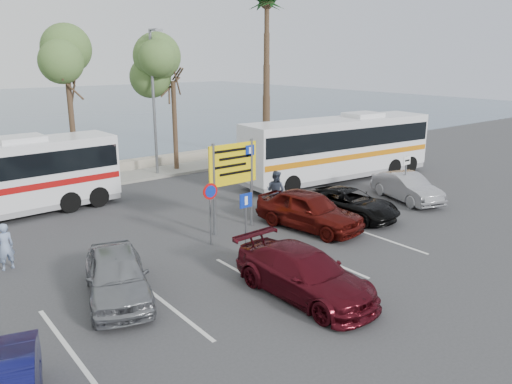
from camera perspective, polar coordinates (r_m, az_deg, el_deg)
ground at (r=17.11m, az=1.00°, el=-7.88°), size 120.00×120.00×0.00m
kerb_strip at (r=28.79m, az=-16.86°, el=1.25°), size 44.00×2.40×0.15m
seawall at (r=30.58m, az=-18.29°, el=2.36°), size 48.00×0.80×0.60m
tree_mid at (r=27.52m, az=-20.93°, el=14.16°), size 3.20×3.20×8.00m
tree_right at (r=29.91m, az=-9.54°, el=14.00°), size 3.20×3.20×7.40m
palm_tree at (r=33.99m, az=1.25°, el=20.57°), size 4.80×4.80×11.20m
street_lamp_right at (r=28.86m, az=-11.58°, el=10.74°), size 0.45×1.15×8.01m
direction_sign at (r=19.37m, az=-2.63°, el=2.43°), size 2.20×0.12×3.60m
sign_no_stop at (r=18.06m, az=-5.24°, el=-1.37°), size 0.60×0.08×2.35m
sign_parking at (r=17.06m, az=-1.18°, el=-2.68°), size 0.50×0.07×2.25m
sign_taxi at (r=24.60m, az=16.74°, el=2.16°), size 0.50×0.07×2.20m
lane_markings at (r=15.75m, az=0.06°, el=-10.01°), size 12.02×4.20×0.01m
coach_bus_right at (r=28.20m, az=9.40°, el=4.78°), size 11.87×3.54×3.64m
car_silver_a at (r=14.91m, az=-15.61°, el=-9.13°), size 2.87×4.49×1.42m
car_maroon at (r=14.59m, az=5.55°, el=-9.25°), size 2.08×4.80×1.38m
car_red at (r=20.09m, az=6.07°, el=-2.05°), size 2.53×4.79×1.55m
suv_black at (r=21.81m, az=10.60°, el=-1.28°), size 2.62×4.65×1.22m
car_silver_b at (r=24.94m, az=16.86°, el=0.53°), size 2.50×4.26×1.33m
pedestrian_near at (r=18.10m, az=-26.77°, el=-5.60°), size 0.62×0.46×1.57m
pedestrian_far at (r=22.15m, az=2.26°, el=0.10°), size 0.95×1.08×1.87m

